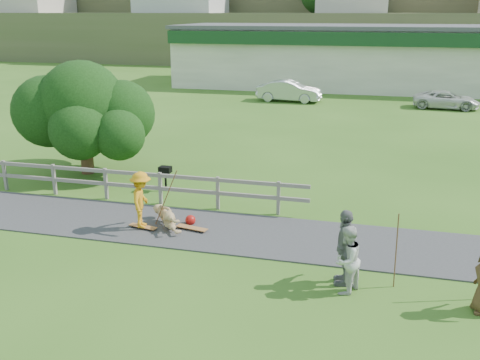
{
  "coord_description": "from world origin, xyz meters",
  "views": [
    {
      "loc": [
        4.76,
        -12.42,
        6.19
      ],
      "look_at": [
        1.08,
        2.0,
        1.48
      ],
      "focal_mm": 40.0,
      "sensor_mm": 36.0,
      "label": 1
    }
  ],
  "objects": [
    {
      "name": "spectator_a",
      "position": [
        4.38,
        -1.18,
        0.81
      ],
      "size": [
        0.9,
        0.98,
        1.62
      ],
      "primitive_type": "imported",
      "rotation": [
        0.0,
        0.0,
        4.26
      ],
      "color": "beige",
      "rests_on": "ground"
    },
    {
      "name": "ground",
      "position": [
        0.0,
        0.0,
        0.0
      ],
      "size": [
        260.0,
        260.0,
        0.0
      ],
      "primitive_type": "plane",
      "color": "#325D1A",
      "rests_on": "ground"
    },
    {
      "name": "fence",
      "position": [
        -4.62,
        3.3,
        0.72
      ],
      "size": [
        15.05,
        0.1,
        1.1
      ],
      "color": "#615D55",
      "rests_on": "ground"
    },
    {
      "name": "tree",
      "position": [
        -6.22,
        5.95,
        2.04
      ],
      "size": [
        5.33,
        5.33,
        4.07
      ],
      "primitive_type": null,
      "color": "black",
      "rests_on": "ground"
    },
    {
      "name": "pole_rider",
      "position": [
        -1.06,
        1.49,
        0.97
      ],
      "size": [
        0.03,
        0.03,
        1.94
      ],
      "primitive_type": "cylinder",
      "color": "brown",
      "rests_on": "ground"
    },
    {
      "name": "longboard_fallen",
      "position": [
        -0.22,
        1.34,
        0.05
      ],
      "size": [
        1.0,
        0.42,
        0.11
      ],
      "primitive_type": null,
      "rotation": [
        0.0,
        0.0,
        -0.2
      ],
      "color": "#9B6033",
      "rests_on": "ground"
    },
    {
      "name": "longboard_rider",
      "position": [
        -1.66,
        1.09,
        0.05
      ],
      "size": [
        0.92,
        0.39,
        0.1
      ],
      "primitive_type": null,
      "rotation": [
        0.0,
        0.0,
        -0.19
      ],
      "color": "#9B6033",
      "rests_on": "ground"
    },
    {
      "name": "skater_rider",
      "position": [
        -1.66,
        1.09,
        0.84
      ],
      "size": [
        0.86,
        1.2,
        1.68
      ],
      "primitive_type": "imported",
      "rotation": [
        0.0,
        0.0,
        1.81
      ],
      "color": "orange",
      "rests_on": "ground"
    },
    {
      "name": "car_white",
      "position": [
        9.28,
        25.21,
        0.59
      ],
      "size": [
        4.37,
        2.28,
        1.17
      ],
      "primitive_type": "imported",
      "rotation": [
        0.0,
        0.0,
        1.49
      ],
      "color": "silver",
      "rests_on": "ground"
    },
    {
      "name": "spectator_b",
      "position": [
        4.31,
        -0.76,
        0.93
      ],
      "size": [
        0.54,
        1.12,
        1.86
      ],
      "primitive_type": "imported",
      "rotation": [
        0.0,
        0.0,
        4.79
      ],
      "color": "slate",
      "rests_on": "ground"
    },
    {
      "name": "car_silver",
      "position": [
        -1.31,
        25.57,
        0.75
      ],
      "size": [
        4.63,
        1.88,
        1.5
      ],
      "primitive_type": "imported",
      "rotation": [
        0.0,
        0.0,
        1.5
      ],
      "color": "silver",
      "rests_on": "ground"
    },
    {
      "name": "pole_spec_left",
      "position": [
        5.47,
        -0.65,
        0.92
      ],
      "size": [
        0.03,
        0.03,
        1.84
      ],
      "primitive_type": "cylinder",
      "color": "brown",
      "rests_on": "ground"
    },
    {
      "name": "helmet",
      "position": [
        -0.42,
        1.79,
        0.16
      ],
      "size": [
        0.31,
        0.31,
        0.31
      ],
      "primitive_type": "sphere",
      "color": "#A4120F",
      "rests_on": "ground"
    },
    {
      "name": "strip_mall",
      "position": [
        4.0,
        34.94,
        2.58
      ],
      "size": [
        32.5,
        10.75,
        5.1
      ],
      "color": "beige",
      "rests_on": "ground"
    },
    {
      "name": "path",
      "position": [
        0.0,
        1.5,
        0.02
      ],
      "size": [
        34.0,
        3.0,
        0.04
      ],
      "primitive_type": "cube",
      "color": "#323234",
      "rests_on": "ground"
    },
    {
      "name": "skater_fallen",
      "position": [
        -1.02,
        1.44,
        0.33
      ],
      "size": [
        1.66,
        1.47,
        0.65
      ],
      "primitive_type": "imported",
      "rotation": [
        0.0,
        0.0,
        0.69
      ],
      "color": "tan",
      "rests_on": "ground"
    },
    {
      "name": "bbq",
      "position": [
        -2.35,
        4.62,
        0.45
      ],
      "size": [
        0.43,
        0.33,
        0.91
      ],
      "primitive_type": null,
      "rotation": [
        0.0,
        0.0,
        -0.03
      ],
      "color": "black",
      "rests_on": "ground"
    }
  ]
}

